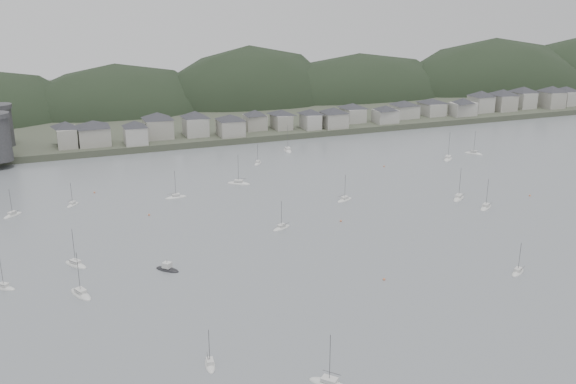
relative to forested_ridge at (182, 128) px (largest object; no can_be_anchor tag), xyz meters
name	(u,v)px	position (x,y,z in m)	size (l,w,h in m)	color
ground	(406,310)	(-4.83, -269.40, 11.28)	(900.00, 900.00, 0.00)	slate
far_shore_land	(165,102)	(-4.83, 25.60, 12.78)	(900.00, 250.00, 3.00)	#383D2D
forested_ridge	(182,128)	(0.00, 0.00, 0.00)	(851.55, 103.94, 102.57)	black
waterfront_town	(304,116)	(45.75, -86.06, 19.95)	(451.48, 28.46, 12.92)	#A39F95
moored_fleet	(270,212)	(-11.57, -195.06, 11.46)	(241.70, 178.92, 12.95)	silver
motor_launch_far	(167,269)	(-51.94, -228.10, 11.58)	(6.64, 6.83, 3.69)	black
mooring_buoys	(339,218)	(7.27, -209.01, 11.43)	(145.70, 137.61, 0.70)	#D07045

